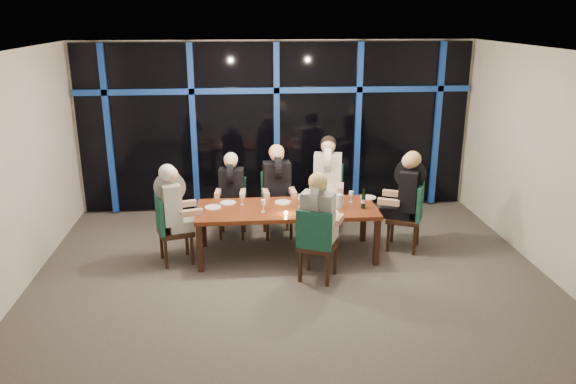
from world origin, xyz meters
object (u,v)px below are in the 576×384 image
diner_far_left (231,183)px  diner_far_mid (277,178)px  dining_table (287,212)px  diner_far_right (328,170)px  chair_end_right (411,213)px  chair_near_mid (316,241)px  chair_far_right (327,193)px  diner_end_right (407,186)px  chair_far_mid (277,200)px  diner_end_left (173,199)px  chair_far_left (232,204)px  water_pitcher (339,201)px  diner_near_mid (319,210)px  chair_end_left (169,226)px  wine_bottle (363,201)px

diner_far_left → diner_far_mid: 0.73m
dining_table → diner_far_right: bearing=53.0°
dining_table → chair_end_right: 1.87m
chair_near_mid → diner_far_right: diner_far_right is taller
chair_far_right → diner_end_right: size_ratio=1.05×
diner_far_left → diner_far_right: bearing=11.1°
chair_near_mid → diner_end_right: diner_end_right is taller
chair_far_mid → diner_end_left: (-1.51, -0.95, 0.38)m
chair_far_left → chair_end_right: chair_end_right is taller
diner_end_left → water_pitcher: size_ratio=4.79×
diner_end_left → diner_near_mid: 2.08m
chair_end_left → chair_near_mid: size_ratio=0.97×
dining_table → diner_end_left: size_ratio=2.68×
dining_table → diner_far_right: 1.28m
chair_far_left → chair_far_mid: chair_far_mid is taller
chair_end_right → wine_bottle: size_ratio=3.54×
chair_far_mid → water_pitcher: chair_far_mid is taller
chair_far_right → diner_far_right: (-0.02, -0.09, 0.42)m
chair_far_right → dining_table: bearing=-114.0°
water_pitcher → diner_end_left: bearing=-163.6°
chair_near_mid → diner_end_left: diner_end_left is taller
dining_table → chair_end_right: size_ratio=2.49×
dining_table → chair_far_right: bearing=54.7°
chair_end_left → chair_far_left: bearing=-58.2°
diner_end_left → diner_near_mid: diner_near_mid is taller
wine_bottle → diner_far_mid: bearing=142.5°
dining_table → chair_far_left: 1.21m
diner_end_left → diner_far_left: bearing=-58.4°
dining_table → diner_far_left: diner_far_left is taller
dining_table → chair_end_left: (-1.69, -0.11, -0.12)m
chair_far_left → diner_far_mid: bearing=-4.7°
chair_end_left → diner_near_mid: diner_near_mid is taller
diner_end_left → chair_far_right: bearing=-80.7°
chair_far_mid → chair_far_right: bearing=9.8°
chair_far_left → diner_far_right: bearing=8.2°
diner_far_left → diner_far_mid: bearing=1.6°
chair_far_mid → water_pitcher: (0.84, -0.95, 0.28)m
dining_table → diner_far_mid: (-0.08, 0.78, 0.29)m
diner_end_left → dining_table: bearing=-103.9°
diner_end_left → diner_end_right: size_ratio=0.96×
diner_far_left → wine_bottle: (1.90, -0.95, -0.03)m
chair_near_mid → diner_far_left: 2.05m
chair_far_left → wine_bottle: bearing=-23.6°
chair_end_right → wine_bottle: same height
chair_end_left → chair_far_right: bearing=-81.0°
chair_far_left → diner_far_right: diner_far_right is taller
diner_far_mid → water_pitcher: (0.83, -0.86, -0.12)m
diner_far_left → chair_end_right: bearing=-11.0°
dining_table → chair_far_mid: (-0.09, 0.87, -0.11)m
chair_far_left → chair_far_mid: size_ratio=0.92×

